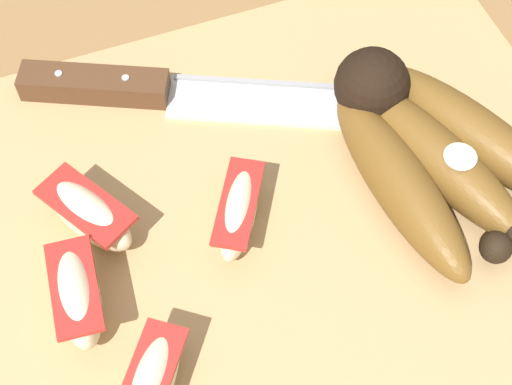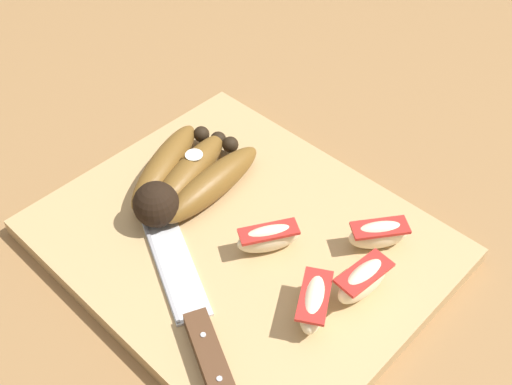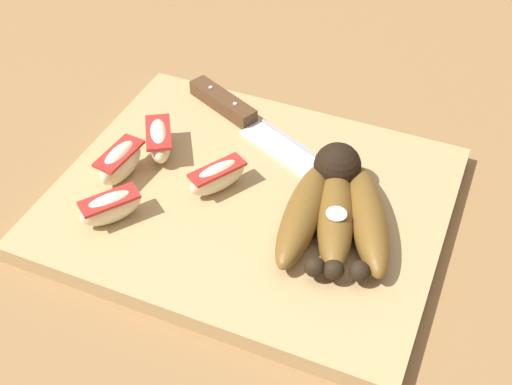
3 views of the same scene
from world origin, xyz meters
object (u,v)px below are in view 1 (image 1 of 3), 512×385
at_px(apple_wedge_middle, 239,211).
at_px(apple_wedge_far, 152,381).
at_px(apple_wedge_near, 89,214).
at_px(chefs_knife, 166,91).
at_px(apple_wedge_extra, 78,296).
at_px(banana_bunch, 428,146).

xyz_separation_m(apple_wedge_middle, apple_wedge_far, (-0.08, -0.08, 0.00)).
bearing_deg(apple_wedge_far, apple_wedge_near, 93.36).
distance_m(chefs_knife, apple_wedge_extra, 0.16).
bearing_deg(apple_wedge_far, apple_wedge_extra, 112.35).
height_order(banana_bunch, apple_wedge_near, banana_bunch).
bearing_deg(banana_bunch, apple_wedge_near, 172.78).
xyz_separation_m(chefs_knife, apple_wedge_far, (-0.07, -0.19, 0.01)).
distance_m(apple_wedge_middle, apple_wedge_extra, 0.10).
xyz_separation_m(chefs_knife, apple_wedge_near, (-0.07, -0.08, 0.01)).
distance_m(apple_wedge_near, apple_wedge_extra, 0.05).
bearing_deg(apple_wedge_extra, apple_wedge_middle, 11.84).
bearing_deg(apple_wedge_near, apple_wedge_middle, -18.89).
distance_m(chefs_knife, apple_wedge_near, 0.11).
relative_size(chefs_knife, apple_wedge_far, 4.18).
xyz_separation_m(apple_wedge_middle, apple_wedge_extra, (-0.10, -0.02, 0.00)).
relative_size(chefs_knife, apple_wedge_near, 3.85).
height_order(chefs_knife, apple_wedge_far, apple_wedge_far).
height_order(apple_wedge_middle, apple_wedge_extra, apple_wedge_extra).
xyz_separation_m(chefs_knife, apple_wedge_extra, (-0.09, -0.13, 0.01)).
xyz_separation_m(apple_wedge_near, apple_wedge_far, (0.01, -0.11, -0.00)).
bearing_deg(apple_wedge_near, apple_wedge_extra, -109.89).
bearing_deg(apple_wedge_middle, apple_wedge_extra, -168.16).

